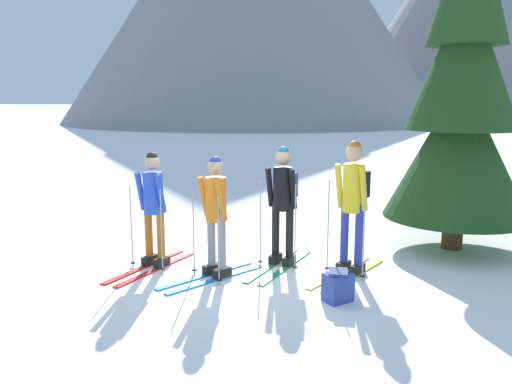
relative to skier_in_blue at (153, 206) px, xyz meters
name	(u,v)px	position (x,y,z in m)	size (l,w,h in m)	color
ground_plane	(237,269)	(1.19, 0.09, -0.90)	(400.00, 400.00, 0.00)	white
skier_in_blue	(153,206)	(0.00, 0.00, 0.00)	(0.82, 1.70, 1.66)	red
skier_in_orange	(215,212)	(0.98, -0.26, 0.00)	(1.20, 1.47, 1.65)	#1E84D1
skier_in_black	(283,199)	(1.80, 0.42, 0.08)	(0.78, 1.71, 1.73)	green
skier_in_yellow	(353,198)	(2.78, 0.23, 0.16)	(1.05, 1.61, 1.84)	yellow
pine_tree_near	(462,94)	(4.39, 1.73, 1.56)	(2.23, 2.23, 5.38)	#51381E
backpack_on_snow_front	(338,286)	(2.62, -0.83, -0.71)	(0.40, 0.39, 0.38)	#384C99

